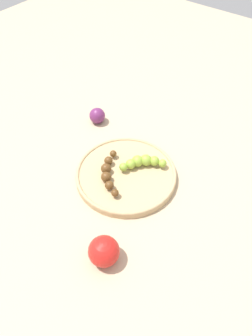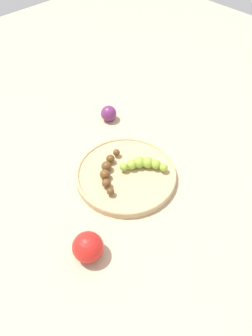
{
  "view_description": "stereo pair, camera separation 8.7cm",
  "coord_description": "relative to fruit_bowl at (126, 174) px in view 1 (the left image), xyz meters",
  "views": [
    {
      "loc": [
        -0.35,
        0.46,
        0.69
      ],
      "look_at": [
        0.0,
        0.0,
        0.04
      ],
      "focal_mm": 33.98,
      "sensor_mm": 36.0,
      "label": 1
    },
    {
      "loc": [
        -0.42,
        0.4,
        0.69
      ],
      "look_at": [
        0.0,
        0.0,
        0.04
      ],
      "focal_mm": 33.98,
      "sensor_mm": 36.0,
      "label": 2
    }
  ],
  "objects": [
    {
      "name": "banana_green",
      "position": [
        -0.02,
        -0.05,
        0.02
      ],
      "size": [
        0.1,
        0.1,
        0.03
      ],
      "rotation": [
        0.0,
        0.0,
        5.51
      ],
      "color": "#8CAD38",
      "rests_on": "fruit_bowl"
    },
    {
      "name": "ground_plane",
      "position": [
        0.0,
        0.0,
        -0.01
      ],
      "size": [
        2.4,
        2.4,
        0.0
      ],
      "primitive_type": "plane",
      "color": "tan"
    },
    {
      "name": "apple_red",
      "position": [
        -0.11,
        0.23,
        0.02
      ],
      "size": [
        0.07,
        0.07,
        0.07
      ],
      "primitive_type": "sphere",
      "color": "red",
      "rests_on": "ground_plane"
    },
    {
      "name": "banana_overripe",
      "position": [
        0.03,
        0.04,
        0.02
      ],
      "size": [
        0.11,
        0.13,
        0.03
      ],
      "rotation": [
        0.0,
        0.0,
        0.72
      ],
      "color": "#593819",
      "rests_on": "fruit_bowl"
    },
    {
      "name": "fruit_bowl",
      "position": [
        0.0,
        0.0,
        0.0
      ],
      "size": [
        0.28,
        0.28,
        0.02
      ],
      "color": "tan",
      "rests_on": "ground_plane"
    },
    {
      "name": "plum_purple",
      "position": [
        0.22,
        -0.13,
        0.01
      ],
      "size": [
        0.05,
        0.05,
        0.05
      ],
      "primitive_type": "sphere",
      "color": "#662659",
      "rests_on": "ground_plane"
    }
  ]
}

